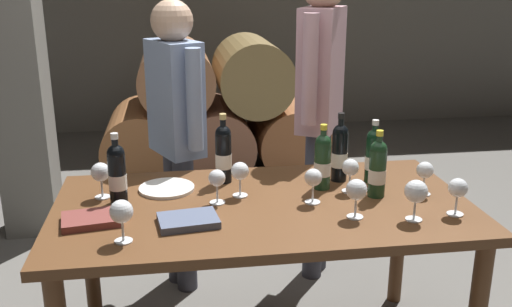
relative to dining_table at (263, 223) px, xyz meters
The scene contains 24 objects.
barrel_stack 2.60m from the dining_table, 90.00° to the left, with size 1.86×0.90×1.15m.
stone_pillar 2.16m from the dining_table, 129.09° to the left, with size 0.32×0.32×2.60m, color slate.
dining_table is the anchor object (origin of this frame).
wine_bottle_0 0.60m from the dining_table, 18.64° to the left, with size 0.07×0.07×0.29m.
wine_bottle_1 0.63m from the dining_table, behind, with size 0.07×0.07×0.30m.
wine_bottle_2 0.49m from the dining_table, 29.73° to the left, with size 0.07×0.07×0.31m.
wine_bottle_3 0.38m from the dining_table, 116.33° to the left, with size 0.07×0.07×0.31m.
wine_bottle_4 0.53m from the dining_table, ahead, with size 0.07×0.07×0.29m.
wine_bottle_5 0.38m from the dining_table, 24.89° to the left, with size 0.07×0.07×0.29m.
wine_glass_0 0.70m from the dining_table, 166.62° to the left, with size 0.08×0.08×0.15m.
wine_glass_1 0.44m from the dining_table, 10.37° to the left, with size 0.07×0.07×0.15m.
wine_glass_2 0.27m from the dining_table, behind, with size 0.07×0.07×0.14m.
wine_glass_3 0.23m from the dining_table, 133.03° to the left, with size 0.08×0.08×0.15m.
wine_glass_4 0.28m from the dining_table, ahead, with size 0.07×0.07×0.15m.
wine_glass_5 0.43m from the dining_table, 30.77° to the right, with size 0.08×0.08×0.16m.
wine_glass_6 0.71m from the dining_table, ahead, with size 0.07×0.07×0.15m.
wine_glass_7 0.78m from the dining_table, 17.39° to the right, with size 0.08×0.08×0.15m.
wine_glass_8 0.64m from the dining_table, 152.78° to the right, with size 0.08×0.08×0.16m.
wine_glass_9 0.63m from the dining_table, 24.88° to the right, with size 0.09×0.09×0.16m.
tasting_notebook 0.68m from the dining_table, behind, with size 0.22×0.16×0.03m, color brown.
leather_ledger 0.37m from the dining_table, 152.57° to the right, with size 0.22×0.16×0.03m, color #4C5670.
serving_plate 0.45m from the dining_table, 152.02° to the left, with size 0.24×0.24×0.01m, color white.
sommelier_presenting 0.94m from the dining_table, 60.53° to the left, with size 0.31×0.44×1.72m.
taster_seated_left 0.83m from the dining_table, 114.98° to the left, with size 0.30×0.46×1.54m.
Camera 1 is at (-0.35, -2.16, 1.67)m, focal length 40.36 mm.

